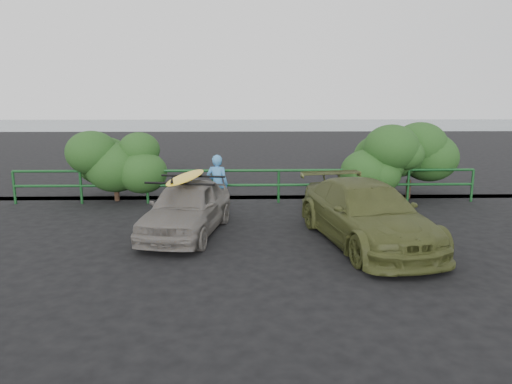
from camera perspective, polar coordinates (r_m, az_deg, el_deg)
The scene contains 10 objects.
ground at distance 9.20m, azimuth -1.14°, elevation -8.09°, with size 80.00×80.00×0.00m, color black.
ocean at distance 68.76m, azimuth -1.42°, elevation 8.61°, with size 200.00×200.00×0.00m, color slate.
guardrail at distance 13.92m, azimuth -1.26°, elevation 0.75°, with size 14.00×0.08×1.04m, color #12421B, non-canonical shape.
shrub_left at distance 15.01m, azimuth -19.95°, elevation 2.74°, with size 3.20×2.40×2.02m, color #22491B, non-canonical shape.
shrub_right at distance 15.18m, azimuth 17.98°, elevation 3.21°, with size 3.20×2.40×2.16m, color #22491B, non-canonical shape.
sedan at distance 10.73m, azimuth -8.59°, elevation -1.91°, with size 1.48×3.69×1.26m, color #69645E.
olive_vehicle at distance 10.19m, azimuth 13.56°, elevation -2.62°, with size 1.86×4.57×1.33m, color #42481F.
man at distance 12.57m, azimuth -4.86°, elevation 0.96°, with size 0.60×0.39×1.64m, color #4083C1.
roof_rack at distance 10.61m, azimuth -8.69°, elevation 1.53°, with size 1.58×1.11×0.05m, color black, non-canonical shape.
surfboard at distance 10.60m, azimuth -8.70°, elevation 1.87°, with size 0.50×2.41×0.07m, color yellow.
Camera 1 is at (-0.04, -8.69, 3.03)m, focal length 32.00 mm.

